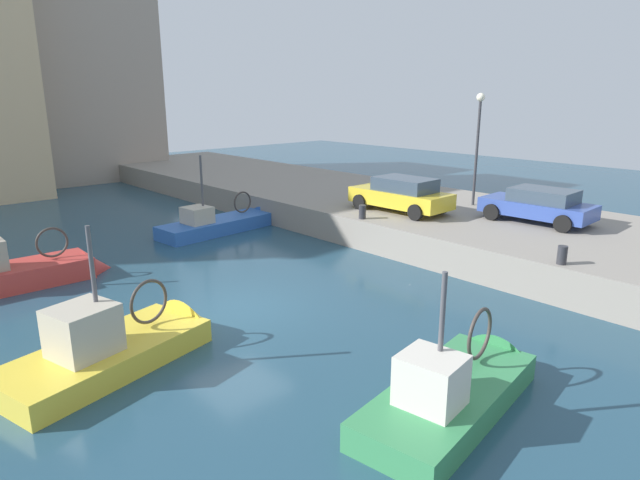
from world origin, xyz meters
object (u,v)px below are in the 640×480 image
fishing_boat_red (24,282)px  parked_car_blue (539,205)px  fishing_boat_yellow (123,354)px  parked_car_yellow (402,194)px  mooring_bollard_north (362,212)px  fishing_boat_blue (224,228)px  quay_streetlamp (478,131)px  mooring_bollard_mid (562,255)px  fishing_boat_green (457,398)px

fishing_boat_red → parked_car_blue: fishing_boat_red is taller
fishing_boat_red → fishing_boat_yellow: 7.16m
parked_car_yellow → mooring_bollard_north: size_ratio=7.92×
fishing_boat_blue → parked_car_blue: size_ratio=1.52×
fishing_boat_red → quay_streetlamp: quay_streetlamp is taller
fishing_boat_red → mooring_bollard_north: fishing_boat_red is taller
fishing_boat_yellow → mooring_bollard_mid: fishing_boat_yellow is taller
parked_car_yellow → mooring_bollard_north: parked_car_yellow is taller
fishing_boat_blue → parked_car_yellow: bearing=-53.2°
fishing_boat_red → fishing_boat_yellow: size_ratio=0.96×
fishing_boat_red → mooring_bollard_north: size_ratio=10.12×
fishing_boat_green → fishing_boat_yellow: 7.61m
mooring_bollard_north → fishing_boat_green: bearing=-126.9°
fishing_boat_yellow → quay_streetlamp: 17.33m
fishing_boat_green → fishing_boat_yellow: (-4.23, 6.33, 0.03)m
fishing_boat_red → parked_car_yellow: fishing_boat_red is taller
mooring_bollard_mid → quay_streetlamp: size_ratio=0.11×
fishing_boat_green → parked_car_yellow: 12.85m
quay_streetlamp → parked_car_yellow: bearing=159.9°
fishing_boat_yellow → parked_car_yellow: 13.64m
fishing_boat_green → quay_streetlamp: (12.50, 7.69, 4.34)m
fishing_boat_red → parked_car_yellow: size_ratio=1.28×
fishing_boat_green → mooring_bollard_mid: 7.07m
fishing_boat_yellow → parked_car_yellow: size_ratio=1.32×
mooring_bollard_mid → parked_car_yellow: bearing=74.4°
fishing_boat_blue → quay_streetlamp: bearing=-42.8°
parked_car_yellow → parked_car_blue: parked_car_yellow is taller
parked_car_yellow → parked_car_blue: 5.36m
parked_car_yellow → quay_streetlamp: 4.46m
fishing_boat_blue → quay_streetlamp: size_ratio=1.31×
fishing_boat_green → fishing_boat_blue: 15.88m
parked_car_yellow → fishing_boat_yellow: bearing=-168.8°
quay_streetlamp → fishing_boat_blue: bearing=137.2°
fishing_boat_green → fishing_boat_blue: fishing_boat_blue is taller
fishing_boat_red → parked_car_blue: 18.51m
fishing_boat_red → mooring_bollard_north: (11.33, -4.35, 1.36)m
fishing_boat_blue → mooring_bollard_mid: (2.56, -14.16, 1.38)m
fishing_boat_green → fishing_boat_blue: size_ratio=0.90×
quay_streetlamp → fishing_boat_green: bearing=-148.4°
fishing_boat_red → fishing_boat_blue: bearing=11.7°
fishing_boat_red → quay_streetlamp: (16.98, -5.79, 4.34)m
fishing_boat_green → fishing_boat_blue: (4.29, 15.29, -0.02)m
fishing_boat_green → quay_streetlamp: size_ratio=1.18×
parked_car_blue → fishing_boat_yellow: bearing=172.0°
fishing_boat_green → parked_car_yellow: fishing_boat_green is taller
parked_car_yellow → parked_car_blue: size_ratio=1.05×
fishing_boat_green → fishing_boat_blue: bearing=74.3°
mooring_bollard_north → parked_car_blue: bearing=-47.5°
parked_car_blue → mooring_bollard_north: size_ratio=7.55×
fishing_boat_red → quay_streetlamp: 18.46m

